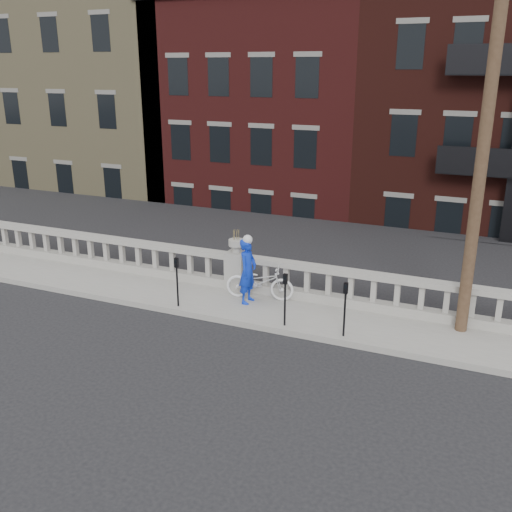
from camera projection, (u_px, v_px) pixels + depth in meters
The scene contains 11 objects.
ground at pixel (165, 352), 13.14m from camera, with size 120.00×120.00×0.00m, color black.
sidewalk at pixel (222, 302), 15.74m from camera, with size 32.00×2.20×0.15m, color gray.
balustrade at pixel (237, 272), 16.39m from camera, with size 28.00×0.34×1.03m.
planter_pedestal at pixel (237, 266), 16.33m from camera, with size 0.55×0.55×1.76m.
lower_level at pixel (388, 134), 32.20m from camera, with size 80.00×44.00×20.80m.
utility_pole at pixel (487, 116), 12.31m from camera, with size 1.60×0.28×10.00m.
parking_meter_a at pixel (177, 276), 15.04m from camera, with size 0.10×0.09×1.36m.
parking_meter_b at pixel (285, 294), 13.90m from camera, with size 0.10×0.09×1.36m.
parking_meter_c at pixel (345, 303), 13.34m from camera, with size 0.10×0.09×1.36m.
bicycle at pixel (260, 282), 15.64m from camera, with size 0.66×1.88×0.99m, color white.
cyclist at pixel (248, 271), 15.28m from camera, with size 0.65×0.43×1.80m, color #0D2DC6.
Camera 1 is at (6.57, -9.99, 6.27)m, focal length 40.00 mm.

